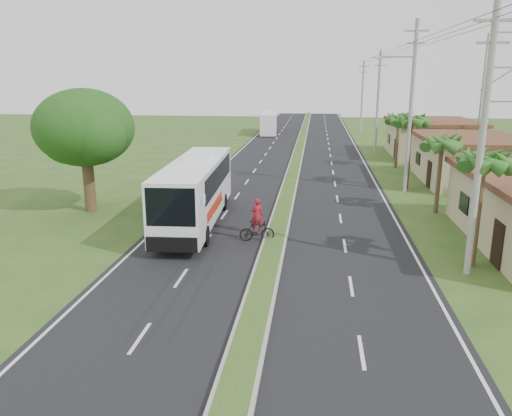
# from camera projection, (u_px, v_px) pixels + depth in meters

# --- Properties ---
(ground) EXTENTS (180.00, 180.00, 0.00)m
(ground) POSITION_uv_depth(u_px,v_px,m) (264.00, 282.00, 20.39)
(ground) COLOR #2C4B1B
(ground) RESTS_ON ground
(road_asphalt) EXTENTS (14.00, 160.00, 0.02)m
(road_asphalt) POSITION_uv_depth(u_px,v_px,m) (290.00, 183.00, 39.60)
(road_asphalt) COLOR black
(road_asphalt) RESTS_ON ground
(median_strip) EXTENTS (1.20, 160.00, 0.18)m
(median_strip) POSITION_uv_depth(u_px,v_px,m) (290.00, 182.00, 39.57)
(median_strip) COLOR gray
(median_strip) RESTS_ON ground
(lane_edge_left) EXTENTS (0.12, 160.00, 0.01)m
(lane_edge_left) POSITION_uv_depth(u_px,v_px,m) (208.00, 181.00, 40.38)
(lane_edge_left) COLOR silver
(lane_edge_left) RESTS_ON ground
(lane_edge_right) EXTENTS (0.12, 160.00, 0.01)m
(lane_edge_right) POSITION_uv_depth(u_px,v_px,m) (376.00, 185.00, 38.82)
(lane_edge_right) COLOR silver
(lane_edge_right) RESTS_ON ground
(shop_mid) EXTENTS (7.60, 10.60, 3.67)m
(shop_mid) POSITION_uv_depth(u_px,v_px,m) (469.00, 159.00, 39.43)
(shop_mid) COLOR tan
(shop_mid) RESTS_ON ground
(shop_far) EXTENTS (8.60, 11.60, 3.82)m
(shop_far) POSITION_uv_depth(u_px,v_px,m) (431.00, 138.00, 52.86)
(shop_far) COLOR tan
(shop_far) RESTS_ON ground
(palm_verge_a) EXTENTS (2.40, 2.40, 5.45)m
(palm_verge_a) POSITION_uv_depth(u_px,v_px,m) (484.00, 160.00, 21.03)
(palm_verge_a) COLOR #473321
(palm_verge_a) RESTS_ON ground
(palm_verge_b) EXTENTS (2.40, 2.40, 5.05)m
(palm_verge_b) POSITION_uv_depth(u_px,v_px,m) (442.00, 143.00, 29.72)
(palm_verge_b) COLOR #473321
(palm_verge_b) RESTS_ON ground
(palm_verge_c) EXTENTS (2.40, 2.40, 5.85)m
(palm_verge_c) POSITION_uv_depth(u_px,v_px,m) (412.00, 120.00, 36.32)
(palm_verge_c) COLOR #473321
(palm_verge_c) RESTS_ON ground
(palm_verge_d) EXTENTS (2.40, 2.40, 5.25)m
(palm_verge_d) POSITION_uv_depth(u_px,v_px,m) (399.00, 118.00, 45.05)
(palm_verge_d) COLOR #473321
(palm_verge_d) RESTS_ON ground
(shade_tree) EXTENTS (6.30, 6.00, 7.54)m
(shade_tree) POSITION_uv_depth(u_px,v_px,m) (83.00, 130.00, 30.14)
(shade_tree) COLOR #473321
(shade_tree) RESTS_ON ground
(utility_pole_a) EXTENTS (1.60, 0.28, 11.00)m
(utility_pole_a) POSITION_uv_depth(u_px,v_px,m) (482.00, 141.00, 19.89)
(utility_pole_a) COLOR gray
(utility_pole_a) RESTS_ON ground
(utility_pole_b) EXTENTS (3.20, 0.28, 12.00)m
(utility_pole_b) POSITION_uv_depth(u_px,v_px,m) (411.00, 105.00, 35.11)
(utility_pole_b) COLOR gray
(utility_pole_b) RESTS_ON ground
(utility_pole_c) EXTENTS (1.60, 0.28, 11.00)m
(utility_pole_c) POSITION_uv_depth(u_px,v_px,m) (378.00, 101.00, 54.47)
(utility_pole_c) COLOR gray
(utility_pole_c) RESTS_ON ground
(utility_pole_d) EXTENTS (1.60, 0.28, 10.50)m
(utility_pole_d) POSITION_uv_depth(u_px,v_px,m) (362.00, 96.00, 73.74)
(utility_pole_d) COLOR gray
(utility_pole_d) RESTS_ON ground
(coach_bus_main) EXTENTS (3.11, 12.13, 3.88)m
(coach_bus_main) POSITION_uv_depth(u_px,v_px,m) (196.00, 187.00, 28.08)
(coach_bus_main) COLOR white
(coach_bus_main) RESTS_ON ground
(coach_bus_far) EXTENTS (3.13, 10.78, 3.10)m
(coach_bus_far) POSITION_uv_depth(u_px,v_px,m) (269.00, 122.00, 74.61)
(coach_bus_far) COLOR white
(coach_bus_far) RESTS_ON ground
(motorcyclist) EXTENTS (1.84, 0.80, 2.25)m
(motorcyclist) POSITION_uv_depth(u_px,v_px,m) (257.00, 226.00, 25.32)
(motorcyclist) COLOR black
(motorcyclist) RESTS_ON ground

